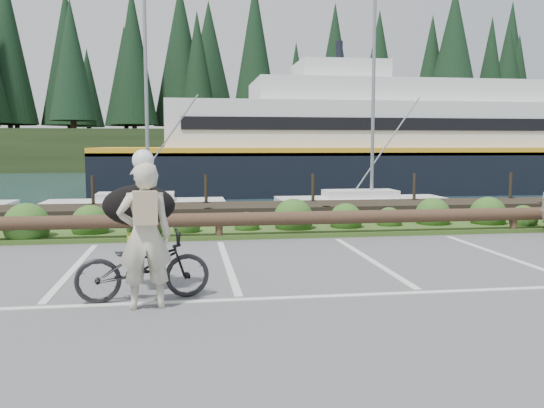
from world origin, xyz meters
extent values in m
plane|color=#535456|center=(0.00, 0.00, 0.00)|extent=(72.00, 72.00, 0.00)
plane|color=#1A3640|center=(0.00, 48.00, -1.20)|extent=(160.00, 160.00, 0.00)
cube|color=#3D5B21|center=(0.00, 5.30, 0.05)|extent=(34.00, 1.60, 0.10)
imported|color=black|center=(-1.29, -0.21, 0.47)|extent=(1.85, 0.87, 0.93)
imported|color=beige|center=(-1.23, -0.62, 0.94)|extent=(0.74, 0.54, 1.88)
ellipsoid|color=black|center=(-1.37, 0.36, 1.23)|extent=(0.64, 1.08, 0.59)
camera|label=1|loc=(-0.68, -7.98, 2.09)|focal=38.00mm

